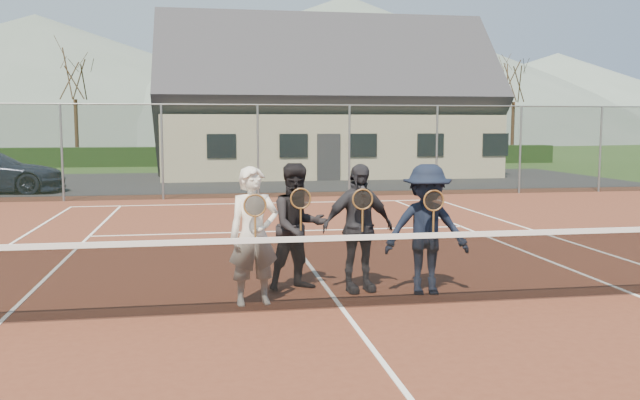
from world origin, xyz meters
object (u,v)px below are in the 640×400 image
object	(u,v)px
tennis_net	(342,268)
player_a	(254,236)
player_d	(427,229)
player_b	(298,227)
player_c	(358,228)
clubhouse	(324,91)

from	to	relation	value
tennis_net	player_a	world-z (taller)	player_a
player_d	player_a	bearing A→B (deg)	-176.18
player_b	player_c	distance (m)	0.84
clubhouse	player_b	world-z (taller)	clubhouse
tennis_net	clubhouse	world-z (taller)	clubhouse
clubhouse	player_c	distance (m)	23.62
clubhouse	player_c	size ratio (longest dim) A/B	8.67
player_a	player_c	xyz separation A→B (m)	(1.49, 0.46, -0.00)
tennis_net	player_a	size ratio (longest dim) A/B	6.49
tennis_net	player_b	size ratio (longest dim) A/B	6.49
player_a	player_d	xyz separation A→B (m)	(2.39, 0.16, -0.00)
player_c	player_a	bearing A→B (deg)	-162.75
clubhouse	player_a	size ratio (longest dim) A/B	8.67
player_a	player_d	distance (m)	2.39
player_d	player_b	bearing A→B (deg)	162.71
clubhouse	player_b	bearing A→B (deg)	-100.89
player_d	tennis_net	bearing A→B (deg)	-156.89
player_a	player_d	bearing A→B (deg)	3.82
player_b	tennis_net	bearing A→B (deg)	-69.47
clubhouse	player_a	distance (m)	24.34
player_a	player_c	distance (m)	1.56
tennis_net	player_d	world-z (taller)	player_d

